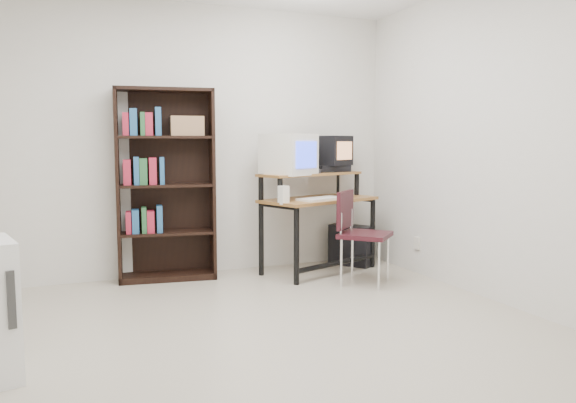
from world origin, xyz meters
name	(u,v)px	position (x,y,z in m)	size (l,w,h in m)	color
floor	(268,337)	(0.00, 0.00, -0.01)	(4.00, 4.00, 0.01)	#BEB39D
back_wall	(196,141)	(0.00, 2.00, 1.30)	(4.00, 0.01, 2.60)	silver
front_wall	(488,137)	(0.00, -2.00, 1.30)	(4.00, 0.01, 2.60)	silver
right_wall	(509,140)	(2.00, 0.00, 1.30)	(0.01, 4.00, 2.60)	silver
computer_desk	(317,203)	(1.13, 1.62, 0.68)	(1.28, 0.94, 0.98)	#9B6832
crt_monitor	(289,154)	(0.82, 1.63, 1.17)	(0.57, 0.57, 0.40)	silver
vcr	(330,169)	(1.36, 1.82, 1.01)	(0.36, 0.26, 0.08)	black
crt_tv	(332,150)	(1.39, 1.82, 1.20)	(0.42, 0.42, 0.30)	black
cd_spindle	(316,172)	(1.13, 1.65, 0.99)	(0.12, 0.12, 0.05)	#26262B
keyboard	(321,200)	(1.08, 1.45, 0.74)	(0.47, 0.21, 0.04)	silver
mousepad	(346,198)	(1.45, 1.62, 0.72)	(0.22, 0.18, 0.01)	black
mouse	(346,196)	(1.45, 1.64, 0.74)	(0.10, 0.06, 0.03)	white
desk_speaker	(284,195)	(0.65, 1.34, 0.80)	(0.08, 0.07, 0.17)	silver
pc_tower	(351,245)	(1.57, 1.73, 0.21)	(0.20, 0.45, 0.42)	black
school_chair	(358,227)	(1.25, 1.02, 0.52)	(0.60, 0.60, 0.85)	black
bookshelf	(166,183)	(-0.32, 1.86, 0.91)	(0.92, 0.41, 1.78)	black
wall_outlet	(417,243)	(1.99, 1.15, 0.30)	(0.02, 0.08, 0.12)	beige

